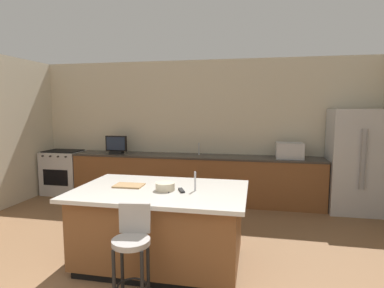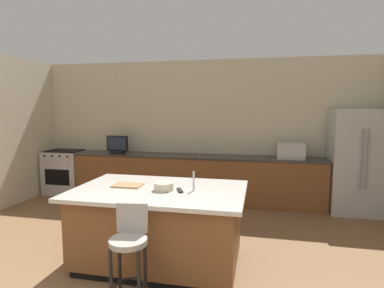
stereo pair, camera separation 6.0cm
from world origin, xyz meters
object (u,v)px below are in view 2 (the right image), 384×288
Objects in this scene: cell_phone at (168,190)px; tv_monitor at (117,145)px; fruit_bowl at (164,186)px; refrigerator at (357,161)px; tv_remote at (180,190)px; bar_stool_center at (129,249)px; kitchen_island at (160,226)px; range_oven at (66,172)px; microwave at (290,151)px; cutting_board at (128,185)px.

tv_monitor is at bearing 137.87° from cell_phone.
tv_monitor is 3.10m from fruit_bowl.
tv_remote is at bearing -134.78° from refrigerator.
refrigerator is 4.48m from tv_monitor.
fruit_bowl is at bearing 179.11° from cell_phone.
fruit_bowl reaches higher than tv_remote.
fruit_bowl is at bearing 77.01° from bar_stool_center.
fruit_bowl is (0.07, 0.81, 0.37)m from bar_stool_center.
refrigerator is 4.08× the size of tv_monitor.
kitchen_island is at bearing 164.98° from cell_phone.
bar_stool_center reaches higher than kitchen_island.
fruit_bowl is 1.45× the size of cell_phone.
kitchen_island is 2.11× the size of range_oven.
tv_monitor is 2.96× the size of cell_phone.
tv_monitor is 3.14m from cell_phone.
microwave is 3.20× the size of cell_phone.
fruit_bowl is 1.28× the size of tv_remote.
kitchen_island is 0.47m from cell_phone.
cell_phone reaches higher than kitchen_island.
cutting_board is at bearing 146.85° from tv_remote.
refrigerator is 5.74m from range_oven.
tv_remote is at bearing -0.74° from fruit_bowl.
tv_remote is at bearing 64.11° from bar_stool_center.
range_oven is at bearing 177.66° from tv_monitor.
microwave is 2.21× the size of fruit_bowl.
tv_monitor is at bearing -2.34° from range_oven.
kitchen_island is 3.88m from range_oven.
fruit_bowl is (1.77, -2.54, -0.13)m from tv_monitor.
range_oven is 4.04m from cell_phone.
bar_stool_center is 5.64× the size of tv_remote.
fruit_bowl is 0.19m from tv_remote.
kitchen_island is 0.61m from cutting_board.
range_oven is at bearing 139.33° from fruit_bowl.
cutting_board is (-0.66, 0.09, -0.00)m from tv_remote.
refrigerator reaches higher than cutting_board.
refrigerator reaches higher than cell_phone.
tv_remote is 0.50× the size of cutting_board.
refrigerator is 1.95× the size of range_oven.
bar_stool_center is 0.91m from tv_remote.
kitchen_island is at bearing -40.78° from range_oven.
kitchen_island is at bearing 144.09° from fruit_bowl.
tv_monitor reaches higher than range_oven.
tv_monitor is at bearing -179.12° from microwave.
cell_phone is 0.54m from cutting_board.
range_oven is 6.20× the size of cell_phone.
tv_monitor reaches higher than kitchen_island.
tv_monitor is 2.04× the size of fruit_bowl.
range_oven reaches higher than cell_phone.
kitchen_island is 11.53× the size of tv_remote.
tv_remote reaches higher than cutting_board.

